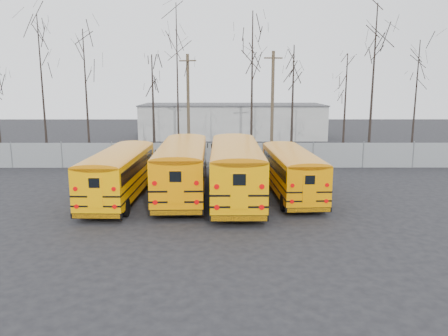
{
  "coord_description": "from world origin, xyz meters",
  "views": [
    {
      "loc": [
        0.81,
        -22.26,
        6.62
      ],
      "look_at": [
        0.88,
        3.59,
        1.6
      ],
      "focal_mm": 35.0,
      "sensor_mm": 36.0,
      "label": 1
    }
  ],
  "objects_px": {
    "bus_b": "(183,164)",
    "bus_c": "(236,166)",
    "utility_pole_left": "(188,103)",
    "bus_a": "(120,170)",
    "utility_pole_right": "(272,102)",
    "bus_d": "(291,168)"
  },
  "relations": [
    {
      "from": "bus_c",
      "to": "utility_pole_left",
      "type": "bearing_deg",
      "value": 103.06
    },
    {
      "from": "bus_c",
      "to": "utility_pole_left",
      "type": "relative_size",
      "value": 1.29
    },
    {
      "from": "bus_c",
      "to": "bus_a",
      "type": "bearing_deg",
      "value": -179.54
    },
    {
      "from": "bus_a",
      "to": "utility_pole_right",
      "type": "bearing_deg",
      "value": 58.24
    },
    {
      "from": "bus_c",
      "to": "bus_b",
      "type": "bearing_deg",
      "value": 165.06
    },
    {
      "from": "utility_pole_left",
      "to": "bus_a",
      "type": "bearing_deg",
      "value": -82.73
    },
    {
      "from": "bus_a",
      "to": "bus_b",
      "type": "distance_m",
      "value": 3.64
    },
    {
      "from": "bus_b",
      "to": "utility_pole_right",
      "type": "xyz_separation_m",
      "value": [
        6.97,
        15.21,
        2.98
      ]
    },
    {
      "from": "utility_pole_right",
      "to": "bus_c",
      "type": "bearing_deg",
      "value": -108.33
    },
    {
      "from": "bus_a",
      "to": "bus_d",
      "type": "xyz_separation_m",
      "value": [
        9.98,
        0.84,
        -0.08
      ]
    },
    {
      "from": "utility_pole_left",
      "to": "utility_pole_right",
      "type": "height_order",
      "value": "utility_pole_right"
    },
    {
      "from": "bus_b",
      "to": "bus_c",
      "type": "relative_size",
      "value": 0.97
    },
    {
      "from": "bus_d",
      "to": "utility_pole_left",
      "type": "xyz_separation_m",
      "value": [
        -7.34,
        16.24,
        3.13
      ]
    },
    {
      "from": "bus_a",
      "to": "bus_b",
      "type": "height_order",
      "value": "bus_b"
    },
    {
      "from": "bus_c",
      "to": "bus_d",
      "type": "height_order",
      "value": "bus_c"
    },
    {
      "from": "bus_c",
      "to": "utility_pole_right",
      "type": "distance_m",
      "value": 16.74
    },
    {
      "from": "bus_b",
      "to": "bus_c",
      "type": "height_order",
      "value": "bus_c"
    },
    {
      "from": "bus_a",
      "to": "bus_c",
      "type": "bearing_deg",
      "value": 1.99
    },
    {
      "from": "bus_a",
      "to": "bus_b",
      "type": "relative_size",
      "value": 0.91
    },
    {
      "from": "bus_d",
      "to": "utility_pole_right",
      "type": "relative_size",
      "value": 1.07
    },
    {
      "from": "bus_d",
      "to": "bus_a",
      "type": "bearing_deg",
      "value": -178.04
    },
    {
      "from": "utility_pole_right",
      "to": "bus_d",
      "type": "bearing_deg",
      "value": -96.76
    }
  ]
}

